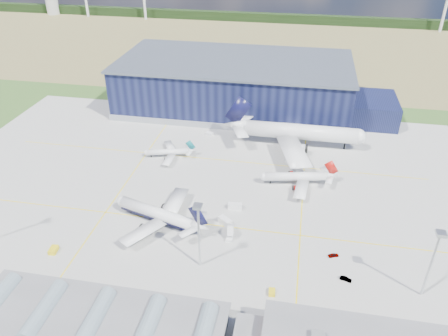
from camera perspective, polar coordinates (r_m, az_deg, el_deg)
ground at (r=163.04m, az=-4.14°, el=-4.90°), size 600.00×600.00×0.00m
apron at (r=170.93m, az=-3.32°, el=-2.95°), size 220.00×160.00×0.08m
farmland at (r=361.75m, az=4.75°, el=15.73°), size 600.00×220.00×0.01m
treeline at (r=438.21m, az=6.03°, el=18.93°), size 600.00×8.00×8.00m
hangar at (r=239.51m, az=2.07°, el=10.59°), size 145.00×62.00×26.10m
glass_concourse at (r=121.47m, az=-14.74°, el=-19.57°), size 78.00×23.00×8.60m
light_mast_center at (r=128.57m, az=-3.34°, el=-7.57°), size 2.60×2.60×23.00m
light_mast_east at (r=131.94m, az=25.76°, el=-10.10°), size 2.60×2.60×23.00m
airliner_navy at (r=152.64m, az=-8.80°, el=-5.20°), size 47.14×46.60×12.37m
airliner_red at (r=174.42m, az=9.37°, el=-0.60°), size 36.80×36.27×10.25m
airliner_widebody at (r=200.92m, az=9.99°, el=5.62°), size 65.68×64.26×21.35m
airliner_regional at (r=193.15m, az=-7.41°, el=2.45°), size 28.28×27.92×7.59m
gse_tug_a at (r=152.61m, az=-21.38°, el=-9.95°), size 2.63×3.90×1.53m
gse_tug_b at (r=130.69m, az=6.27°, el=-15.83°), size 1.99×2.84×1.18m
gse_van_a at (r=160.37m, az=1.44°, el=-5.02°), size 5.21×2.56×2.21m
gse_van_b at (r=153.09m, az=0.15°, el=-6.99°), size 5.54×5.12×2.38m
gse_cart_b at (r=211.74m, az=-1.93°, el=4.49°), size 3.95×3.31×1.46m
airstair at (r=147.93m, az=0.86°, el=-8.37°), size 2.57×5.25×3.24m
car_a at (r=145.19m, az=14.11°, el=-10.98°), size 3.65×2.54×1.15m
car_b at (r=138.38m, az=15.61°, el=-13.79°), size 3.64×2.12×1.14m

